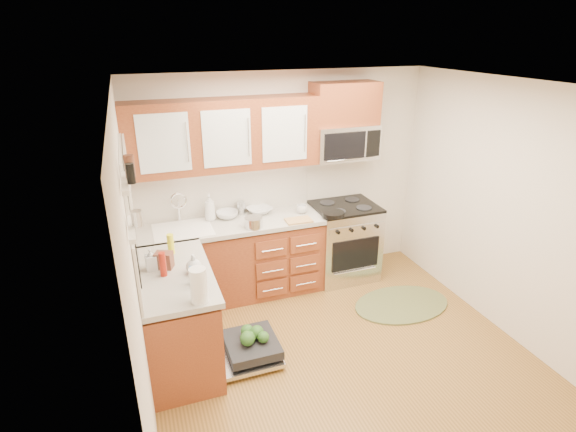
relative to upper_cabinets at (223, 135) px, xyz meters
name	(u,v)px	position (x,y,z in m)	size (l,w,h in m)	color
floor	(343,357)	(0.73, -1.57, -1.88)	(3.50, 3.50, 0.00)	brown
ceiling	(359,87)	(0.73, -1.57, 0.62)	(3.50, 3.50, 0.00)	white
wall_back	(283,180)	(0.73, 0.18, -0.62)	(3.50, 0.04, 2.50)	silver
wall_front	(506,377)	(0.73, -3.33, -0.62)	(3.50, 0.04, 2.50)	silver
wall_left	(135,274)	(-1.02, -1.57, -0.62)	(0.04, 3.50, 2.50)	silver
wall_right	(512,213)	(2.48, -1.57, -0.62)	(0.04, 3.50, 2.50)	silver
base_cabinet_back	(232,262)	(0.00, -0.12, -1.45)	(2.05, 0.60, 0.85)	maroon
base_cabinet_left	(178,319)	(-0.72, -1.05, -1.45)	(0.60, 1.25, 0.85)	maroon
countertop_back	(231,225)	(0.00, -0.14, -0.97)	(2.07, 0.64, 0.05)	#A6A197
countertop_left	(174,274)	(-0.71, -1.05, -0.97)	(0.64, 1.27, 0.05)	#A6A197
backsplash_back	(224,190)	(0.00, 0.16, -0.67)	(2.05, 0.02, 0.57)	silver
backsplash_left	(135,248)	(-1.01, -1.05, -0.67)	(0.02, 1.25, 0.57)	silver
upper_cabinets	(223,135)	(0.00, 0.00, 0.00)	(2.05, 0.35, 0.75)	maroon
cabinet_over_mw	(345,103)	(1.41, 0.00, 0.26)	(0.76, 0.35, 0.47)	maroon
range	(343,241)	(1.41, -0.15, -1.40)	(0.76, 0.64, 0.95)	silver
microwave	(344,142)	(1.41, -0.02, -0.18)	(0.76, 0.38, 0.40)	silver
sink	(184,240)	(-0.52, -0.16, -1.07)	(0.62, 0.50, 0.26)	white
dishwasher	(248,349)	(-0.13, -1.27, -1.77)	(0.70, 0.60, 0.20)	silver
window	(129,211)	(-1.01, -1.07, -0.32)	(0.03, 1.05, 1.05)	white
window_blind	(127,171)	(-0.98, -1.07, 0.00)	(0.02, 0.96, 0.40)	white
shelf_upper	(125,183)	(-0.99, -1.92, 0.17)	(0.04, 0.40, 0.03)	white
shelf_lower	(131,229)	(-0.99, -1.92, -0.12)	(0.04, 0.40, 0.03)	white
rug	(402,304)	(1.74, -1.00, -1.86)	(1.12, 0.73, 0.02)	olive
skillet	(333,214)	(1.12, -0.40, -0.90)	(0.25, 0.25, 0.05)	black
stock_pot	(254,223)	(0.21, -0.35, -0.89)	(0.20, 0.20, 0.12)	silver
cutting_board	(299,220)	(0.72, -0.35, -0.94)	(0.29, 0.19, 0.02)	tan
canister	(241,208)	(0.18, 0.07, -0.87)	(0.10, 0.10, 0.15)	silver
paper_towel_roll	(199,285)	(-0.58, -1.59, -0.80)	(0.13, 0.13, 0.29)	white
mustard_bottle	(171,244)	(-0.70, -0.68, -0.85)	(0.06, 0.06, 0.20)	yellow
red_bottle	(163,264)	(-0.80, -1.09, -0.84)	(0.06, 0.06, 0.22)	#A11D0D
wooden_box	(164,260)	(-0.78, -0.94, -0.88)	(0.15, 0.11, 0.15)	brown
blue_carton	(196,276)	(-0.56, -1.32, -0.87)	(0.10, 0.06, 0.15)	#2358A6
bowl_a	(259,210)	(0.38, 0.03, -0.92)	(0.28, 0.28, 0.07)	#999999
bowl_b	(227,215)	(0.00, 0.01, -0.91)	(0.25, 0.25, 0.08)	#999999
cup	(302,209)	(0.85, -0.14, -0.90)	(0.12, 0.12, 0.10)	#999999
soap_bottle_a	(210,207)	(-0.20, 0.00, -0.80)	(0.12, 0.12, 0.31)	#999999
soap_bottle_b	(151,259)	(-0.90, -0.94, -0.85)	(0.09, 0.09, 0.20)	#999999
soap_bottle_c	(194,264)	(-0.55, -1.13, -0.86)	(0.14, 0.14, 0.18)	#999999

